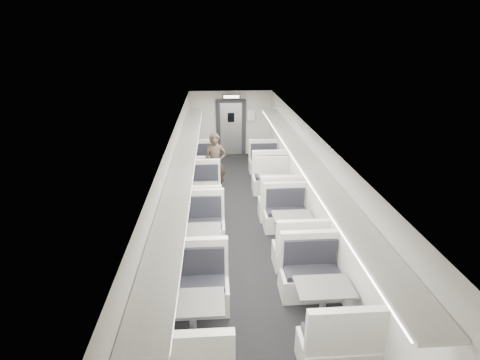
{
  "coord_description": "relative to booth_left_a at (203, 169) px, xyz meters",
  "views": [
    {
      "loc": [
        -0.62,
        -7.78,
        4.35
      ],
      "look_at": [
        -0.04,
        0.45,
        1.1
      ],
      "focal_mm": 28.0,
      "sensor_mm": 36.0,
      "label": 1
    }
  ],
  "objects": [
    {
      "name": "room",
      "position": [
        1.0,
        -3.41,
        0.85
      ],
      "size": [
        3.24,
        12.24,
        2.64
      ],
      "color": "black",
      "rests_on": "ground"
    },
    {
      "name": "booth_left_a",
      "position": [
        0.0,
        0.0,
        0.0
      ],
      "size": [
        0.97,
        1.97,
        1.05
      ],
      "color": "white",
      "rests_on": "room"
    },
    {
      "name": "booth_left_b",
      "position": [
        0.0,
        -2.34,
        0.02
      ],
      "size": [
        1.02,
        2.08,
        1.11
      ],
      "color": "white",
      "rests_on": "room"
    },
    {
      "name": "booth_left_c",
      "position": [
        0.0,
        -4.74,
        0.05
      ],
      "size": [
        1.11,
        2.24,
        1.2
      ],
      "color": "white",
      "rests_on": "room"
    },
    {
      "name": "booth_left_d",
      "position": [
        0.0,
        -6.84,
        0.05
      ],
      "size": [
        1.11,
        2.26,
        1.21
      ],
      "color": "white",
      "rests_on": "room"
    },
    {
      "name": "booth_right_a",
      "position": [
        2.0,
        -0.17,
        0.0
      ],
      "size": [
        0.98,
        1.99,
        1.06
      ],
      "color": "white",
      "rests_on": "room"
    },
    {
      "name": "booth_right_b",
      "position": [
        2.0,
        -1.98,
        0.05
      ],
      "size": [
        1.11,
        2.24,
        1.2
      ],
      "color": "white",
      "rests_on": "room"
    },
    {
      "name": "booth_right_c",
      "position": [
        2.0,
        -4.14,
        0.02
      ],
      "size": [
        1.02,
        2.07,
        1.11
      ],
      "color": "white",
      "rests_on": "room"
    },
    {
      "name": "booth_right_d",
      "position": [
        2.0,
        -6.57,
        0.03
      ],
      "size": [
        1.05,
        2.14,
        1.14
      ],
      "color": "white",
      "rests_on": "room"
    },
    {
      "name": "passenger",
      "position": [
        0.38,
        -1.03,
        0.52
      ],
      "size": [
        0.66,
        0.45,
        1.75
      ],
      "primitive_type": "imported",
      "rotation": [
        0.0,
        0.0,
        -0.05
      ],
      "color": "black",
      "rests_on": "room"
    },
    {
      "name": "window_a",
      "position": [
        -0.49,
        -0.01,
        1.0
      ],
      "size": [
        0.02,
        1.18,
        0.84
      ],
      "primitive_type": "cube",
      "color": "black",
      "rests_on": "room"
    },
    {
      "name": "window_b",
      "position": [
        -0.49,
        -2.21,
        1.0
      ],
      "size": [
        0.02,
        1.18,
        0.84
      ],
      "primitive_type": "cube",
      "color": "black",
      "rests_on": "room"
    },
    {
      "name": "window_c",
      "position": [
        -0.49,
        -4.41,
        1.0
      ],
      "size": [
        0.02,
        1.18,
        0.84
      ],
      "primitive_type": "cube",
      "color": "black",
      "rests_on": "room"
    },
    {
      "name": "window_d",
      "position": [
        -0.49,
        -6.61,
        1.0
      ],
      "size": [
        0.02,
        1.18,
        0.84
      ],
      "primitive_type": "cube",
      "color": "black",
      "rests_on": "room"
    },
    {
      "name": "luggage_rack_left",
      "position": [
        -0.24,
        -3.71,
        1.56
      ],
      "size": [
        0.46,
        10.4,
        0.09
      ],
      "color": "white",
      "rests_on": "room"
    },
    {
      "name": "luggage_rack_right",
      "position": [
        2.24,
        -3.71,
        1.56
      ],
      "size": [
        0.46,
        10.4,
        0.09
      ],
      "color": "white",
      "rests_on": "room"
    },
    {
      "name": "vestibule_door",
      "position": [
        1.0,
        2.53,
        0.69
      ],
      "size": [
        1.1,
        0.13,
        2.1
      ],
      "color": "black",
      "rests_on": "room"
    },
    {
      "name": "exit_sign",
      "position": [
        1.0,
        2.04,
        1.93
      ],
      "size": [
        0.62,
        0.12,
        0.16
      ],
      "color": "black",
      "rests_on": "room"
    },
    {
      "name": "wall_notice",
      "position": [
        1.75,
        2.51,
        1.15
      ],
      "size": [
        0.32,
        0.02,
        0.4
      ],
      "primitive_type": "cube",
      "color": "white",
      "rests_on": "room"
    }
  ]
}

